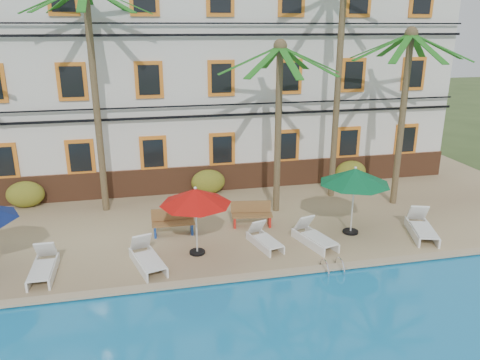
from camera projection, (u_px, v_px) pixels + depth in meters
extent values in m
plane|color=#384C23|center=(215.00, 273.00, 14.60)|extent=(100.00, 100.00, 0.00)
cube|color=tan|center=(195.00, 211.00, 19.20)|extent=(30.00, 12.00, 0.25)
cube|color=tan|center=(220.00, 280.00, 13.68)|extent=(30.00, 0.35, 0.06)
cube|color=silver|center=(179.00, 72.00, 22.23)|extent=(25.00, 6.00, 10.00)
cube|color=brown|center=(189.00, 180.00, 20.77)|extent=(25.00, 0.12, 1.20)
cube|color=orange|center=(3.00, 161.00, 18.85)|extent=(1.15, 0.10, 1.50)
cube|color=black|center=(2.00, 162.00, 18.81)|extent=(0.85, 0.04, 1.20)
cube|color=orange|center=(80.00, 157.00, 19.46)|extent=(1.15, 0.10, 1.50)
cube|color=black|center=(80.00, 157.00, 19.41)|extent=(0.85, 0.04, 1.20)
cube|color=orange|center=(153.00, 153.00, 20.07)|extent=(1.15, 0.10, 1.50)
cube|color=black|center=(153.00, 153.00, 20.02)|extent=(0.85, 0.04, 1.20)
cube|color=orange|center=(222.00, 149.00, 20.68)|extent=(1.15, 0.10, 1.50)
cube|color=black|center=(222.00, 150.00, 20.63)|extent=(0.85, 0.04, 1.20)
cube|color=orange|center=(287.00, 146.00, 21.29)|extent=(1.15, 0.10, 1.50)
cube|color=black|center=(287.00, 146.00, 21.24)|extent=(0.85, 0.04, 1.20)
cube|color=orange|center=(348.00, 143.00, 21.90)|extent=(1.15, 0.10, 1.50)
cube|color=black|center=(348.00, 143.00, 21.85)|extent=(0.85, 0.04, 1.20)
cube|color=orange|center=(406.00, 139.00, 22.50)|extent=(1.15, 0.10, 1.50)
cube|color=black|center=(406.00, 140.00, 22.46)|extent=(0.85, 0.04, 1.20)
cube|color=orange|center=(72.00, 82.00, 18.49)|extent=(1.15, 0.10, 1.50)
cube|color=black|center=(72.00, 82.00, 18.44)|extent=(0.85, 0.04, 1.20)
cube|color=orange|center=(149.00, 80.00, 19.10)|extent=(1.15, 0.10, 1.50)
cube|color=black|center=(149.00, 80.00, 19.05)|extent=(0.85, 0.04, 1.20)
cube|color=orange|center=(221.00, 78.00, 19.71)|extent=(1.15, 0.10, 1.50)
cube|color=black|center=(221.00, 78.00, 19.66)|extent=(0.85, 0.04, 1.20)
cube|color=orange|center=(289.00, 77.00, 20.32)|extent=(1.15, 0.10, 1.50)
cube|color=black|center=(289.00, 77.00, 20.27)|extent=(0.85, 0.04, 1.20)
cube|color=orange|center=(353.00, 75.00, 20.92)|extent=(1.15, 0.10, 1.50)
cube|color=black|center=(354.00, 75.00, 20.88)|extent=(0.85, 0.04, 1.20)
cube|color=orange|center=(413.00, 74.00, 21.53)|extent=(1.15, 0.10, 1.50)
cube|color=black|center=(414.00, 74.00, 21.49)|extent=(0.85, 0.04, 1.20)
cube|color=orange|center=(422.00, 0.00, 20.53)|extent=(1.15, 0.10, 1.50)
cube|color=black|center=(187.00, 117.00, 19.75)|extent=(25.00, 0.08, 0.10)
cube|color=black|center=(187.00, 106.00, 19.61)|extent=(25.00, 0.08, 0.06)
cube|color=black|center=(184.00, 35.00, 18.72)|extent=(25.00, 0.08, 0.10)
cube|color=black|center=(184.00, 23.00, 18.57)|extent=(25.00, 0.08, 0.06)
cylinder|color=brown|center=(96.00, 105.00, 17.66)|extent=(0.26, 0.26, 8.48)
cube|color=#196417|center=(89.00, 1.00, 17.55)|extent=(0.28, 2.31, 1.01)
cube|color=#196417|center=(65.00, 0.00, 17.07)|extent=(1.83, 1.83, 1.01)
cube|color=#196417|center=(120.00, 0.00, 16.71)|extent=(2.31, 0.28, 1.01)
cube|color=#196417|center=(111.00, 1.00, 17.40)|extent=(1.83, 1.83, 1.01)
cylinder|color=brown|center=(278.00, 133.00, 17.92)|extent=(0.26, 0.26, 6.41)
sphere|color=brown|center=(280.00, 46.00, 16.92)|extent=(0.50, 0.50, 0.50)
cube|color=#196417|center=(271.00, 58.00, 18.14)|extent=(0.28, 2.31, 1.01)
cube|color=#196417|center=(253.00, 59.00, 17.66)|extent=(1.83, 1.83, 1.01)
cube|color=#196417|center=(249.00, 60.00, 16.84)|extent=(2.31, 0.28, 1.01)
cube|color=#196417|center=(264.00, 62.00, 16.15)|extent=(1.83, 1.83, 1.01)
cube|color=#196417|center=(290.00, 62.00, 16.00)|extent=(0.28, 2.31, 1.01)
cube|color=#196417|center=(309.00, 61.00, 16.48)|extent=(1.83, 1.83, 1.01)
cube|color=#196417|center=(310.00, 59.00, 17.30)|extent=(2.31, 0.28, 1.01)
cube|color=#196417|center=(294.00, 58.00, 17.99)|extent=(1.83, 1.83, 1.01)
cylinder|color=brown|center=(338.00, 87.00, 19.09)|extent=(0.26, 0.26, 9.46)
cylinder|color=brown|center=(402.00, 123.00, 18.67)|extent=(0.26, 0.26, 6.84)
sphere|color=brown|center=(411.00, 33.00, 17.60)|extent=(0.50, 0.50, 0.50)
cube|color=#196417|center=(394.00, 45.00, 18.82)|extent=(0.28, 2.31, 1.01)
cube|color=#196417|center=(380.00, 46.00, 18.34)|extent=(1.83, 1.83, 1.01)
cube|color=#196417|center=(382.00, 47.00, 17.52)|extent=(2.31, 0.28, 1.01)
cube|color=#196417|center=(402.00, 48.00, 16.83)|extent=(1.83, 1.83, 1.01)
cube|color=#196417|center=(428.00, 48.00, 16.68)|extent=(0.28, 2.31, 1.01)
cube|color=#196417|center=(442.00, 47.00, 17.16)|extent=(1.83, 1.83, 1.01)
cube|color=#196417|center=(437.00, 46.00, 17.99)|extent=(2.31, 0.28, 1.01)
cube|color=#196417|center=(417.00, 46.00, 18.67)|extent=(1.83, 1.83, 1.01)
ellipsoid|color=#2B5317|center=(25.00, 194.00, 19.10)|extent=(1.50, 0.90, 1.10)
ellipsoid|color=#2B5317|center=(208.00, 182.00, 20.63)|extent=(1.50, 0.90, 1.10)
ellipsoid|color=#2B5317|center=(351.00, 172.00, 22.01)|extent=(1.50, 0.90, 1.10)
cylinder|color=black|center=(197.00, 252.00, 15.34)|extent=(0.52, 0.52, 0.07)
cylinder|color=silver|center=(196.00, 222.00, 15.00)|extent=(0.06, 0.06, 2.22)
cone|color=#B60E0A|center=(196.00, 196.00, 14.72)|extent=(2.31, 2.31, 0.51)
sphere|color=silver|center=(195.00, 188.00, 14.64)|extent=(0.10, 0.10, 0.10)
cylinder|color=black|center=(350.00, 232.00, 16.86)|extent=(0.56, 0.56, 0.08)
cylinder|color=silver|center=(353.00, 202.00, 16.50)|extent=(0.06, 0.06, 2.40)
cone|color=#07562E|center=(355.00, 176.00, 16.20)|extent=(2.50, 2.50, 0.55)
sphere|color=silver|center=(356.00, 168.00, 16.11)|extent=(0.10, 0.10, 0.10)
cube|color=white|center=(41.00, 270.00, 13.64)|extent=(0.60, 1.29, 0.06)
cube|color=white|center=(46.00, 249.00, 14.40)|extent=(0.60, 0.48, 0.65)
cube|color=white|center=(33.00, 272.00, 13.86)|extent=(0.07, 1.84, 0.30)
cube|color=white|center=(54.00, 270.00, 13.98)|extent=(0.07, 1.84, 0.30)
cube|color=white|center=(150.00, 261.00, 14.16)|extent=(0.95, 1.46, 0.06)
cube|color=white|center=(141.00, 242.00, 14.86)|extent=(0.73, 0.64, 0.67)
cube|color=white|center=(138.00, 265.00, 14.29)|extent=(0.57, 1.85, 0.31)
cube|color=white|center=(157.00, 260.00, 14.56)|extent=(0.57, 1.85, 0.31)
cube|color=white|center=(268.00, 241.00, 15.56)|extent=(0.81, 1.25, 0.05)
cube|color=white|center=(257.00, 227.00, 16.17)|extent=(0.62, 0.55, 0.58)
cube|color=white|center=(258.00, 244.00, 15.67)|extent=(0.47, 1.60, 0.27)
cube|color=white|center=(272.00, 241.00, 15.91)|extent=(0.47, 1.60, 0.27)
cube|color=white|center=(319.00, 239.00, 15.65)|extent=(0.94, 1.42, 0.06)
cube|color=white|center=(304.00, 223.00, 16.33)|extent=(0.71, 0.63, 0.65)
cube|color=white|center=(307.00, 242.00, 15.78)|extent=(0.57, 1.80, 0.30)
cube|color=white|center=(322.00, 239.00, 16.05)|extent=(0.57, 1.80, 0.30)
cube|color=white|center=(424.00, 230.00, 16.24)|extent=(1.06, 1.55, 0.07)
cube|color=white|center=(418.00, 213.00, 17.09)|extent=(0.78, 0.70, 0.71)
cube|color=white|center=(412.00, 231.00, 16.59)|extent=(0.68, 1.94, 0.33)
cube|color=white|center=(431.00, 232.00, 16.53)|extent=(0.68, 1.94, 0.33)
cube|color=olive|center=(173.00, 223.00, 16.58)|extent=(1.51, 0.48, 0.06)
cube|color=olive|center=(173.00, 214.00, 16.70)|extent=(1.50, 0.09, 0.45)
cube|color=navy|center=(155.00, 231.00, 16.54)|extent=(0.09, 0.45, 0.40)
cube|color=navy|center=(192.00, 228.00, 16.77)|extent=(0.09, 0.45, 0.40)
cube|color=olive|center=(252.00, 215.00, 17.29)|extent=(1.55, 0.68, 0.06)
cube|color=olive|center=(252.00, 206.00, 17.41)|extent=(1.49, 0.29, 0.45)
cube|color=red|center=(235.00, 222.00, 17.33)|extent=(0.15, 0.46, 0.40)
cube|color=red|center=(269.00, 221.00, 17.40)|extent=(0.15, 0.46, 0.40)
torus|color=silver|center=(324.00, 271.00, 14.25)|extent=(0.04, 0.74, 0.74)
torus|color=silver|center=(340.00, 269.00, 14.35)|extent=(0.04, 0.74, 0.74)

